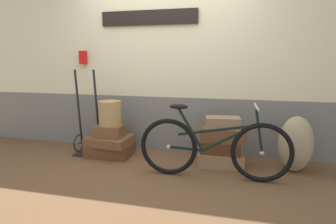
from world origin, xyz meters
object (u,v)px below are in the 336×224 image
suitcase_4 (220,147)px  suitcase_5 (224,134)px  suitcase_2 (109,131)px  burlap_sack (296,144)px  wicker_basket (110,113)px  suitcase_1 (110,140)px  bicycle (213,148)px  suitcase_0 (110,150)px  luggage_trolley (88,133)px  suitcase_3 (221,159)px  suitcase_6 (223,122)px

suitcase_4 → suitcase_5: 0.17m
suitcase_2 → suitcase_5: 1.59m
burlap_sack → wicker_basket: bearing=-179.4°
suitcase_1 → bicycle: bearing=-11.2°
suitcase_0 → luggage_trolley: (-0.35, 0.02, 0.22)m
suitcase_1 → wicker_basket: size_ratio=1.73×
suitcase_3 → luggage_trolley: 1.94m
suitcase_0 → wicker_basket: 0.54m
suitcase_0 → luggage_trolley: bearing=175.6°
suitcase_1 → suitcase_2: 0.14m
suitcase_4 → wicker_basket: bearing=177.3°
suitcase_0 → suitcase_5: bearing=-1.6°
bicycle → burlap_sack: bearing=25.4°
suitcase_2 → suitcase_6: suitcase_6 is taller
suitcase_1 → suitcase_3: 1.57m
suitcase_3 → suitcase_4: 0.17m
wicker_basket → luggage_trolley: size_ratio=0.28×
suitcase_5 → burlap_sack: bearing=5.2°
suitcase_4 → bicycle: (-0.06, -0.40, 0.10)m
suitcase_4 → wicker_basket: 1.58m
suitcase_6 → wicker_basket: bearing=173.8°
suitcase_0 → wicker_basket: size_ratio=1.78×
suitcase_3 → bicycle: bearing=-104.8°
suitcase_4 → burlap_sack: bearing=1.7°
suitcase_0 → bicycle: bearing=-17.8°
suitcase_3 → burlap_sack: 0.92m
suitcase_0 → suitcase_1: suitcase_1 is taller
suitcase_0 → suitcase_6: bearing=-1.5°
suitcase_2 → luggage_trolley: (-0.36, 0.05, -0.07)m
suitcase_6 → suitcase_1: bearing=174.1°
suitcase_2 → bicycle: size_ratio=0.23×
suitcase_2 → bicycle: bearing=-16.9°
suitcase_2 → suitcase_3: bearing=-1.2°
burlap_sack → suitcase_1: bearing=-179.2°
suitcase_2 → bicycle: bicycle is taller
suitcase_4 → suitcase_6: size_ratio=1.18×
bicycle → suitcase_3: bearing=81.0°
suitcase_0 → suitcase_3: 1.57m
suitcase_1 → suitcase_4: suitcase_4 is taller
suitcase_4 → suitcase_0: bearing=176.7°
suitcase_3 → bicycle: bicycle is taller
suitcase_2 → suitcase_5: bearing=-0.6°
suitcase_2 → burlap_sack: burlap_sack is taller
suitcase_0 → suitcase_5: suitcase_5 is taller
suitcase_1 → suitcase_4: bearing=3.7°
luggage_trolley → burlap_sack: luggage_trolley is taller
suitcase_5 → wicker_basket: size_ratio=1.58×
luggage_trolley → suitcase_4: bearing=-1.8°
suitcase_2 → burlap_sack: (2.45, 0.04, -0.02)m
suitcase_1 → suitcase_6: 1.61m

